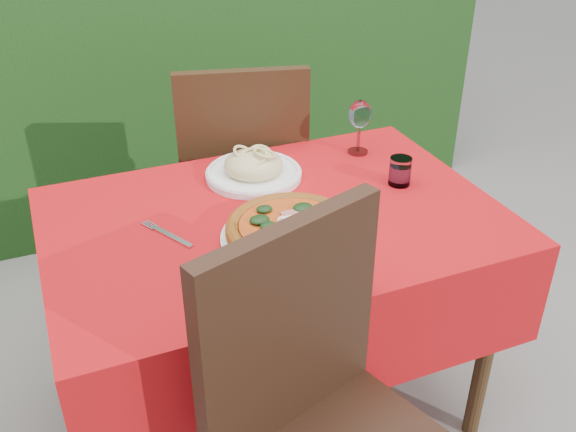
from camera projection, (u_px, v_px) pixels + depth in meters
name	position (u px, v px, depth m)	size (l,w,h in m)	color
ground	(277.00, 404.00, 2.18)	(60.00, 60.00, 0.00)	slate
hedge	(150.00, 25.00, 2.94)	(3.20, 0.55, 1.78)	black
dining_table	(275.00, 260.00, 1.87)	(1.26, 0.86, 0.75)	#402A14
chair_near	(325.00, 421.00, 1.36)	(0.59, 0.59, 1.03)	black
chair_far	(242.00, 173.00, 2.40)	(0.55, 0.55, 1.01)	black
pizza_plate	(292.00, 231.00, 1.66)	(0.45, 0.45, 0.07)	white
pasta_plate	(254.00, 169.00, 1.98)	(0.30, 0.30, 0.08)	white
water_glass	(400.00, 172.00, 1.94)	(0.07, 0.07, 0.09)	silver
wine_glass	(360.00, 116.00, 2.08)	(0.08, 0.08, 0.18)	silver
fork	(172.00, 237.00, 1.69)	(0.03, 0.20, 0.01)	silver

